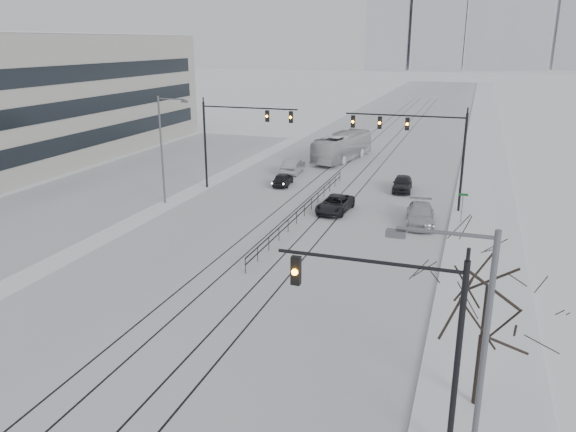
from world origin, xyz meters
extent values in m
cube|color=silver|center=(0.00, 60.00, 0.01)|extent=(22.00, 260.00, 0.02)
cube|color=white|center=(13.50, 60.00, 0.08)|extent=(5.00, 260.00, 0.16)
cube|color=gray|center=(11.05, 60.00, 0.06)|extent=(0.10, 260.00, 0.12)
cube|color=silver|center=(-20.00, 35.00, 0.01)|extent=(14.00, 60.00, 0.03)
cube|color=black|center=(-2.60, 40.00, 0.02)|extent=(0.10, 180.00, 0.01)
cube|color=black|center=(-1.20, 40.00, 0.02)|extent=(0.10, 180.00, 0.01)
cube|color=black|center=(1.20, 40.00, 0.02)|extent=(0.10, 180.00, 0.01)
cube|color=black|center=(2.60, 40.00, 0.02)|extent=(0.10, 180.00, 0.01)
cube|color=black|center=(-27.98, 35.00, 7.00)|extent=(0.08, 58.00, 12.00)
cube|color=#A7ACB8|center=(-30.00, 260.00, 27.50)|extent=(18.00, 18.00, 55.00)
cube|color=#A7ACB8|center=(12.00, 276.00, 24.00)|extent=(16.00, 16.00, 48.00)
cube|color=#A7ACB8|center=(50.00, 292.00, 20.00)|extent=(14.00, 14.00, 40.00)
cylinder|color=black|center=(12.40, 6.00, 3.50)|extent=(0.20, 0.20, 7.00)
cylinder|color=black|center=(9.40, 6.00, 6.60)|extent=(6.00, 0.12, 0.12)
cube|color=black|center=(7.00, 6.00, 5.95)|extent=(0.32, 0.24, 1.00)
sphere|color=orange|center=(7.00, 5.86, 5.95)|extent=(0.22, 0.22, 0.22)
cylinder|color=black|center=(11.50, 35.00, 4.00)|extent=(0.20, 0.20, 8.00)
cylinder|color=black|center=(6.75, 35.00, 7.60)|extent=(9.50, 0.12, 0.12)
cube|color=black|center=(2.60, 35.00, 6.95)|extent=(0.32, 0.24, 1.00)
sphere|color=orange|center=(2.60, 34.86, 6.95)|extent=(0.22, 0.22, 0.22)
cube|color=black|center=(4.80, 35.00, 6.95)|extent=(0.32, 0.24, 1.00)
sphere|color=orange|center=(4.80, 34.86, 6.95)|extent=(0.22, 0.22, 0.22)
cube|color=black|center=(7.00, 35.00, 6.95)|extent=(0.32, 0.24, 1.00)
sphere|color=orange|center=(7.00, 34.86, 6.95)|extent=(0.22, 0.22, 0.22)
cylinder|color=black|center=(-11.50, 36.00, 4.00)|extent=(0.20, 0.20, 8.00)
cylinder|color=black|center=(-7.00, 36.00, 7.60)|extent=(9.00, 0.12, 0.12)
cube|color=black|center=(-3.10, 36.00, 6.95)|extent=(0.32, 0.24, 1.00)
sphere|color=orange|center=(-3.10, 35.86, 6.95)|extent=(0.22, 0.22, 0.22)
cube|color=black|center=(-5.30, 36.00, 6.95)|extent=(0.32, 0.24, 1.00)
sphere|color=orange|center=(-5.30, 35.86, 6.95)|extent=(0.22, 0.22, 0.22)
cylinder|color=#595B60|center=(13.00, 3.00, 4.50)|extent=(0.16, 0.16, 9.00)
cylinder|color=#595B60|center=(11.80, 3.00, 8.80)|extent=(2.40, 0.10, 0.10)
cube|color=#595B60|center=(10.60, 3.00, 8.65)|extent=(0.50, 0.25, 0.18)
cylinder|color=#595B60|center=(-12.50, 30.00, 4.50)|extent=(0.16, 0.16, 9.00)
cylinder|color=#595B60|center=(-11.30, 30.00, 8.80)|extent=(2.40, 0.10, 0.10)
cube|color=#595B60|center=(-10.10, 30.00, 8.65)|extent=(0.50, 0.25, 0.18)
cylinder|color=black|center=(13.20, 9.00, 1.50)|extent=(0.26, 0.26, 3.00)
cylinder|color=black|center=(13.20, 9.00, 3.75)|extent=(0.18, 0.18, 2.50)
cube|color=black|center=(0.00, 30.00, 0.95)|extent=(0.06, 24.00, 0.06)
cube|color=black|center=(0.00, 30.00, 0.55)|extent=(0.06, 24.00, 0.06)
cylinder|color=#595B60|center=(11.80, 32.00, 1.20)|extent=(0.06, 0.06, 2.40)
cube|color=#0C4C19|center=(11.80, 32.00, 2.30)|extent=(0.70, 0.04, 0.18)
imported|color=black|center=(-4.84, 38.83, 0.63)|extent=(1.86, 3.83, 1.26)
imported|color=#A4A5AC|center=(-5.52, 43.99, 0.76)|extent=(1.87, 4.68, 1.51)
imported|color=black|center=(2.00, 31.96, 0.66)|extent=(2.54, 4.87, 1.31)
imported|color=#B5B9BE|center=(8.87, 30.88, 0.74)|extent=(2.60, 5.29, 1.48)
imported|color=black|center=(6.26, 40.37, 0.72)|extent=(1.98, 4.31, 1.43)
imported|color=silver|center=(-2.22, 52.24, 1.56)|extent=(4.83, 11.46, 3.11)
camera|label=1|loc=(12.28, -10.52, 13.29)|focal=35.00mm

